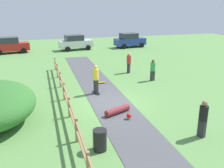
% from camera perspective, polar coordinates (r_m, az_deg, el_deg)
% --- Properties ---
extents(ground_plane, '(60.00, 60.00, 0.00)m').
position_cam_1_polar(ground_plane, '(15.02, -0.35, -4.33)').
color(ground_plane, '#60934C').
extents(asphalt_path, '(2.40, 28.00, 0.02)m').
position_cam_1_polar(asphalt_path, '(15.01, -0.35, -4.29)').
color(asphalt_path, '#515156').
rests_on(asphalt_path, ground_plane).
extents(wooden_fence, '(0.12, 18.12, 1.10)m').
position_cam_1_polar(wooden_fence, '(14.33, -10.42, -2.88)').
color(wooden_fence, '#997A51').
rests_on(wooden_fence, ground_plane).
extents(trash_bin, '(0.56, 0.56, 0.90)m').
position_cam_1_polar(trash_bin, '(10.28, -2.80, -12.68)').
color(trash_bin, black).
rests_on(trash_bin, ground_plane).
extents(skater_riding, '(0.46, 0.82, 1.93)m').
position_cam_1_polar(skater_riding, '(16.20, -3.73, 1.46)').
color(skater_riding, black).
rests_on(skater_riding, asphalt_path).
extents(skater_fallen, '(1.54, 1.42, 0.36)m').
position_cam_1_polar(skater_fallen, '(13.45, 1.47, -6.15)').
color(skater_fallen, maroon).
rests_on(skater_fallen, asphalt_path).
extents(skateboard_loose, '(0.81, 0.24, 0.08)m').
position_cam_1_polar(skateboard_loose, '(18.58, -2.54, 0.35)').
color(skateboard_loose, '#BF8C19').
rests_on(skateboard_loose, asphalt_path).
extents(bystander_green, '(0.48, 0.48, 1.67)m').
position_cam_1_polar(bystander_green, '(19.35, 9.32, 3.38)').
color(bystander_green, '#2D2D33').
rests_on(bystander_green, ground_plane).
extents(bystander_red, '(0.53, 0.53, 1.75)m').
position_cam_1_polar(bystander_red, '(21.35, 3.87, 5.09)').
color(bystander_red, '#2D2D33').
rests_on(bystander_red, ground_plane).
extents(bystander_black, '(0.49, 0.49, 1.72)m').
position_cam_1_polar(bystander_black, '(11.68, 20.13, -7.16)').
color(bystander_black, '#2D2D33').
rests_on(bystander_black, ground_plane).
extents(parked_car_white, '(4.42, 2.51, 1.92)m').
position_cam_1_polar(parked_car_white, '(32.76, -8.37, 9.39)').
color(parked_car_white, silver).
rests_on(parked_car_white, ground_plane).
extents(parked_car_red, '(4.42, 2.50, 1.92)m').
position_cam_1_polar(parked_car_red, '(32.63, -22.28, 8.23)').
color(parked_car_red, red).
rests_on(parked_car_red, ground_plane).
extents(parked_car_blue, '(4.42, 2.50, 1.92)m').
position_cam_1_polar(parked_car_blue, '(34.56, 4.06, 9.96)').
color(parked_car_blue, '#283D99').
rests_on(parked_car_blue, ground_plane).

